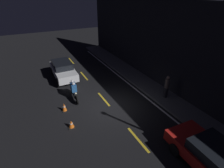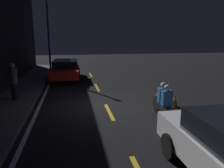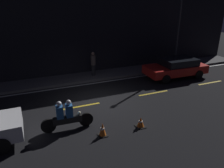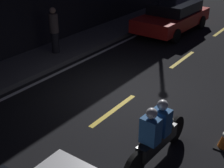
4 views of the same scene
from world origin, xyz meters
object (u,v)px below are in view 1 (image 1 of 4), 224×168
at_px(pedestrian, 167,87).
at_px(taxi_red, 217,159).
at_px(sedan_white, 63,70).
at_px(motorcycle, 74,90).
at_px(traffic_cone_mid, 71,124).
at_px(traffic_cone_near, 64,107).

bearing_deg(pedestrian, taxi_red, -21.58).
relative_size(sedan_white, pedestrian, 2.42).
relative_size(motorcycle, pedestrian, 1.32).
xyz_separation_m(motorcycle, traffic_cone_mid, (3.09, -1.09, -0.42)).
bearing_deg(traffic_cone_near, motorcycle, 140.47).
height_order(motorcycle, traffic_cone_mid, motorcycle).
distance_m(motorcycle, traffic_cone_near, 1.71).
bearing_deg(traffic_cone_mid, motorcycle, 160.59).
height_order(sedan_white, pedestrian, pedestrian).
height_order(sedan_white, traffic_cone_mid, sedan_white).
bearing_deg(traffic_cone_near, traffic_cone_mid, -0.76).
xyz_separation_m(traffic_cone_near, traffic_cone_mid, (1.80, -0.02, -0.06)).
height_order(sedan_white, motorcycle, sedan_white).
bearing_deg(taxi_red, traffic_cone_mid, 42.58).
relative_size(taxi_red, traffic_cone_mid, 9.23).
bearing_deg(traffic_cone_mid, taxi_red, 40.82).
distance_m(taxi_red, motorcycle, 9.53).
distance_m(taxi_red, traffic_cone_mid, 7.49).
relative_size(motorcycle, traffic_cone_near, 3.81).
bearing_deg(motorcycle, taxi_red, 26.79).
xyz_separation_m(taxi_red, motorcycle, (-8.74, -3.80, -0.09)).
distance_m(motorcycle, traffic_cone_mid, 3.30).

